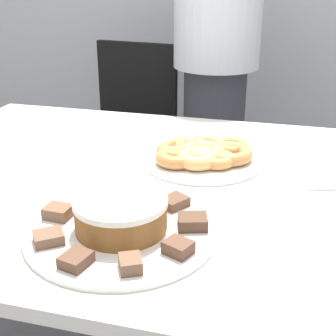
# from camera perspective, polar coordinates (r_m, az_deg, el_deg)

# --- Properties ---
(table) EXTENTS (1.56, 1.05, 0.73)m
(table) POSITION_cam_1_polar(r_m,az_deg,el_deg) (1.20, 0.44, -4.73)
(table) COLOR silver
(table) RESTS_ON ground_plane
(person_standing) EXTENTS (0.37, 0.37, 1.67)m
(person_standing) POSITION_cam_1_polar(r_m,az_deg,el_deg) (2.06, 5.92, 13.54)
(person_standing) COLOR #383842
(person_standing) RESTS_ON ground_plane
(office_chair_left) EXTENTS (0.49, 0.49, 0.91)m
(office_chair_left) POSITION_cam_1_polar(r_m,az_deg,el_deg) (2.21, -5.17, 2.28)
(office_chair_left) COLOR black
(office_chair_left) RESTS_ON ground_plane
(plate_cake) EXTENTS (0.38, 0.38, 0.01)m
(plate_cake) POSITION_cam_1_polar(r_m,az_deg,el_deg) (0.94, -5.69, -7.57)
(plate_cake) COLOR white
(plate_cake) RESTS_ON table
(plate_donuts) EXTENTS (0.33, 0.33, 0.01)m
(plate_donuts) POSITION_cam_1_polar(r_m,az_deg,el_deg) (1.27, 4.16, 1.03)
(plate_donuts) COLOR white
(plate_donuts) RESTS_ON table
(frosted_cake) EXTENTS (0.19, 0.19, 0.07)m
(frosted_cake) POSITION_cam_1_polar(r_m,az_deg,el_deg) (0.92, -5.78, -5.53)
(frosted_cake) COLOR brown
(frosted_cake) RESTS_ON plate_cake
(lamington_0) EXTENTS (0.06, 0.06, 0.03)m
(lamington_0) POSITION_cam_1_polar(r_m,az_deg,el_deg) (1.05, -3.92, -2.82)
(lamington_0) COLOR #513828
(lamington_0) RESTS_ON plate_cake
(lamington_1) EXTENTS (0.07, 0.07, 0.02)m
(lamington_1) POSITION_cam_1_polar(r_m,az_deg,el_deg) (1.05, -9.16, -3.42)
(lamington_1) COLOR #513828
(lamington_1) RESTS_ON plate_cake
(lamington_2) EXTENTS (0.06, 0.05, 0.02)m
(lamington_2) POSITION_cam_1_polar(r_m,az_deg,el_deg) (0.99, -13.24, -5.23)
(lamington_2) COLOR brown
(lamington_2) RESTS_ON plate_cake
(lamington_3) EXTENTS (0.07, 0.07, 0.02)m
(lamington_3) POSITION_cam_1_polar(r_m,az_deg,el_deg) (0.91, -14.35, -8.22)
(lamington_3) COLOR brown
(lamington_3) RESTS_ON plate_cake
(lamington_4) EXTENTS (0.06, 0.06, 0.02)m
(lamington_4) POSITION_cam_1_polar(r_m,az_deg,el_deg) (0.84, -11.17, -10.90)
(lamington_4) COLOR brown
(lamington_4) RESTS_ON plate_cake
(lamington_5) EXTENTS (0.05, 0.06, 0.02)m
(lamington_5) POSITION_cam_1_polar(r_m,az_deg,el_deg) (0.81, -4.60, -11.55)
(lamington_5) COLOR brown
(lamington_5) RESTS_ON plate_cake
(lamington_6) EXTENTS (0.06, 0.06, 0.02)m
(lamington_6) POSITION_cam_1_polar(r_m,az_deg,el_deg) (0.85, 1.25, -9.64)
(lamington_6) COLOR brown
(lamington_6) RESTS_ON plate_cake
(lamington_7) EXTENTS (0.07, 0.06, 0.02)m
(lamington_7) POSITION_cam_1_polar(r_m,az_deg,el_deg) (0.93, 3.02, -6.55)
(lamington_7) COLOR #513828
(lamington_7) RESTS_ON plate_cake
(lamington_8) EXTENTS (0.07, 0.07, 0.02)m
(lamington_8) POSITION_cam_1_polar(r_m,az_deg,el_deg) (1.01, 0.75, -4.13)
(lamington_8) COLOR brown
(lamington_8) RESTS_ON plate_cake
(donut_0) EXTENTS (0.12, 0.12, 0.04)m
(donut_0) POSITION_cam_1_polar(r_m,az_deg,el_deg) (1.27, 4.19, 1.97)
(donut_0) COLOR #E5AD66
(donut_0) RESTS_ON plate_donuts
(donut_1) EXTENTS (0.12, 0.12, 0.03)m
(donut_1) POSITION_cam_1_polar(r_m,az_deg,el_deg) (1.32, 4.44, 2.79)
(donut_1) COLOR #E5AD66
(donut_1) RESTS_ON plate_donuts
(donut_2) EXTENTS (0.10, 0.10, 0.03)m
(donut_2) POSITION_cam_1_polar(r_m,az_deg,el_deg) (1.33, 2.39, 2.91)
(donut_2) COLOR tan
(donut_2) RESTS_ON plate_donuts
(donut_3) EXTENTS (0.13, 0.13, 0.04)m
(donut_3) POSITION_cam_1_polar(r_m,az_deg,el_deg) (1.27, 1.52, 2.16)
(donut_3) COLOR #C68447
(donut_3) RESTS_ON plate_donuts
(donut_4) EXTENTS (0.11, 0.11, 0.04)m
(donut_4) POSITION_cam_1_polar(r_m,az_deg,el_deg) (1.22, 1.05, 1.29)
(donut_4) COLOR #C68447
(donut_4) RESTS_ON plate_donuts
(donut_5) EXTENTS (0.11, 0.11, 0.04)m
(donut_5) POSITION_cam_1_polar(r_m,az_deg,el_deg) (1.21, 3.56, 1.12)
(donut_5) COLOR #E5AD66
(donut_5) RESTS_ON plate_donuts
(donut_6) EXTENTS (0.10, 0.10, 0.03)m
(donut_6) POSITION_cam_1_polar(r_m,az_deg,el_deg) (1.22, 5.90, 1.06)
(donut_6) COLOR #D18E4C
(donut_6) RESTS_ON plate_donuts
(donut_7) EXTENTS (0.13, 0.13, 0.04)m
(donut_7) POSITION_cam_1_polar(r_m,az_deg,el_deg) (1.26, 7.33, 1.75)
(donut_7) COLOR #C68447
(donut_7) RESTS_ON plate_donuts
(donut_8) EXTENTS (0.10, 0.10, 0.03)m
(donut_8) POSITION_cam_1_polar(r_m,az_deg,el_deg) (1.32, 7.61, 2.62)
(donut_8) COLOR #C68447
(donut_8) RESTS_ON plate_donuts
(napkin) EXTENTS (0.14, 0.12, 0.01)m
(napkin) POSITION_cam_1_polar(r_m,az_deg,el_deg) (1.21, 18.52, -1.54)
(napkin) COLOR white
(napkin) RESTS_ON table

